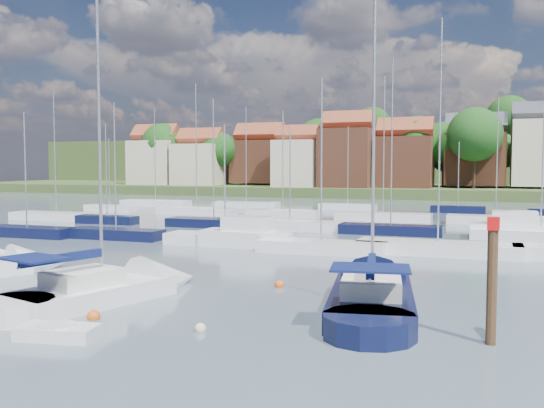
% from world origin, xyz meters
% --- Properties ---
extents(ground, '(260.00, 260.00, 0.00)m').
position_xyz_m(ground, '(0.00, 40.00, 0.00)').
color(ground, '#404C57').
rests_on(ground, ground).
extents(sailboat_centre, '(6.21, 11.83, 15.55)m').
position_xyz_m(sailboat_centre, '(-4.54, 2.07, 0.35)').
color(sailboat_centre, silver).
rests_on(sailboat_centre, ground).
extents(sailboat_navy, '(5.31, 13.01, 17.46)m').
position_xyz_m(sailboat_navy, '(6.61, 5.07, 0.35)').
color(sailboat_navy, black).
rests_on(sailboat_navy, ground).
extents(tender, '(2.94, 1.72, 0.60)m').
position_xyz_m(tender, '(-2.75, -4.24, 0.23)').
color(tender, silver).
rests_on(tender, ground).
extents(timber_piling, '(0.40, 0.40, 6.59)m').
position_xyz_m(timber_piling, '(11.52, 0.14, 1.26)').
color(timber_piling, '#4C331E').
rests_on(timber_piling, ground).
extents(buoy_c, '(0.54, 0.54, 0.54)m').
position_xyz_m(buoy_c, '(-3.25, -1.53, 0.00)').
color(buoy_c, '#D85914').
rests_on(buoy_c, ground).
extents(buoy_d, '(0.42, 0.42, 0.42)m').
position_xyz_m(buoy_d, '(1.52, -1.71, 0.00)').
color(buoy_d, beige).
rests_on(buoy_d, ground).
extents(buoy_e, '(0.47, 0.47, 0.47)m').
position_xyz_m(buoy_e, '(1.64, 6.84, 0.00)').
color(buoy_e, '#D85914').
rests_on(buoy_e, ground).
extents(marina_field, '(79.62, 41.41, 15.93)m').
position_xyz_m(marina_field, '(1.91, 35.15, 0.43)').
color(marina_field, silver).
rests_on(marina_field, ground).
extents(far_shore_town, '(212.46, 90.00, 22.27)m').
position_xyz_m(far_shore_town, '(2.23, 132.67, 4.61)').
color(far_shore_town, '#3B4824').
rests_on(far_shore_town, ground).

